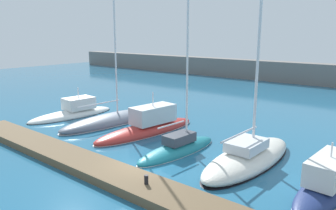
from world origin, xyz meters
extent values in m
plane|color=#236084|center=(0.00, 0.00, 0.00)|extent=(120.00, 120.00, 0.00)
cube|color=brown|center=(0.00, -1.64, 0.23)|extent=(30.28, 2.21, 0.46)
cube|color=slate|center=(0.00, 38.89, 1.57)|extent=(108.00, 2.54, 3.13)
ellipsoid|color=white|center=(-13.56, 4.84, 0.07)|extent=(3.18, 8.39, 0.97)
ellipsoid|color=black|center=(-13.56, 4.84, 0.02)|extent=(3.21, 8.47, 0.12)
cube|color=silver|center=(-13.49, 5.63, 1.09)|extent=(2.04, 2.78, 1.06)
cube|color=black|center=(-13.46, 6.01, 1.25)|extent=(1.68, 0.80, 0.60)
cylinder|color=silver|center=(-13.49, 5.63, 2.09)|extent=(0.08, 0.08, 0.94)
ellipsoid|color=slate|center=(-9.00, 5.74, 0.21)|extent=(3.15, 10.12, 1.13)
ellipsoid|color=silver|center=(-9.00, 5.74, 0.02)|extent=(3.18, 10.22, 0.12)
cylinder|color=silver|center=(-9.06, 4.48, 1.84)|extent=(0.30, 4.13, 0.10)
ellipsoid|color=#B72D28|center=(-4.70, 5.46, 0.16)|extent=(3.33, 9.50, 1.07)
ellipsoid|color=silver|center=(-4.70, 5.46, 0.02)|extent=(3.36, 9.60, 0.12)
cube|color=silver|center=(-4.62, 6.12, 1.35)|extent=(2.02, 3.70, 1.31)
cube|color=black|center=(-4.54, 6.83, 1.55)|extent=(1.56, 1.05, 0.73)
cylinder|color=silver|center=(-4.62, 6.12, 2.54)|extent=(0.08, 0.08, 1.07)
ellipsoid|color=#19707F|center=(-0.26, 3.62, 0.12)|extent=(2.26, 6.88, 0.99)
ellipsoid|color=silver|center=(-0.26, 3.62, 0.02)|extent=(2.28, 6.95, 0.12)
cylinder|color=silver|center=(-0.21, 4.46, 5.54)|extent=(0.13, 0.13, 9.85)
cylinder|color=silver|center=(-0.31, 3.01, 1.96)|extent=(0.25, 2.30, 0.09)
cube|color=#333842|center=(-0.25, 3.76, 0.91)|extent=(1.26, 2.20, 0.60)
ellipsoid|color=silver|center=(4.01, 4.88, 0.27)|extent=(3.01, 8.96, 1.28)
ellipsoid|color=black|center=(4.01, 4.88, 0.02)|extent=(3.04, 9.05, 0.12)
cylinder|color=silver|center=(4.02, 5.34, 8.46)|extent=(0.16, 0.16, 15.11)
cylinder|color=silver|center=(3.98, 3.67, 2.04)|extent=(0.21, 3.83, 0.11)
cube|color=silver|center=(4.00, 4.55, 1.19)|extent=(1.71, 2.52, 0.56)
ellipsoid|color=navy|center=(8.59, 3.85, 0.24)|extent=(2.27, 7.15, 0.89)
ellipsoid|color=silver|center=(8.59, 3.85, 0.02)|extent=(2.30, 7.22, 0.12)
cube|color=silver|center=(8.59, 3.86, 1.25)|extent=(1.56, 3.42, 1.13)
cylinder|color=silver|center=(8.59, 3.86, 2.17)|extent=(0.08, 0.08, 0.71)
cylinder|color=black|center=(1.94, -1.64, 0.68)|extent=(0.20, 0.20, 0.44)
camera|label=1|loc=(11.91, -12.10, 7.45)|focal=35.14mm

